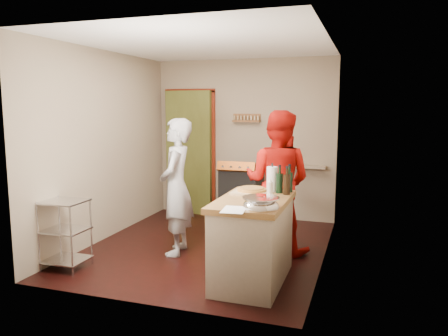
{
  "coord_description": "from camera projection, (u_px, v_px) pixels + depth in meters",
  "views": [
    {
      "loc": [
        1.95,
        -5.2,
        1.85
      ],
      "look_at": [
        0.23,
        0.0,
        1.07
      ],
      "focal_mm": 35.0,
      "sensor_mm": 36.0,
      "label": 1
    }
  ],
  "objects": [
    {
      "name": "left_wall",
      "position": [
        105.0,
        146.0,
        6.04
      ],
      "size": [
        0.04,
        3.5,
        2.6
      ],
      "primitive_type": "cube",
      "color": "gray",
      "rests_on": "ground"
    },
    {
      "name": "person_red",
      "position": [
        277.0,
        182.0,
        5.5
      ],
      "size": [
        0.95,
        0.79,
        1.8
      ],
      "primitive_type": "imported",
      "rotation": [
        0.0,
        0.0,
        3.01
      ],
      "color": "#B7120C",
      "rests_on": "ground"
    },
    {
      "name": "wire_shelving",
      "position": [
        65.0,
        231.0,
        4.96
      ],
      "size": [
        0.48,
        0.4,
        0.8
      ],
      "color": "silver",
      "rests_on": "ground"
    },
    {
      "name": "right_wall",
      "position": [
        327.0,
        153.0,
        5.1
      ],
      "size": [
        0.04,
        3.5,
        2.6
      ],
      "primitive_type": "cube",
      "color": "gray",
      "rests_on": "ground"
    },
    {
      "name": "back_wall",
      "position": [
        208.0,
        148.0,
        7.47
      ],
      "size": [
        3.0,
        0.44,
        2.6
      ],
      "color": "gray",
      "rests_on": "ground"
    },
    {
      "name": "island",
      "position": [
        253.0,
        238.0,
        4.57
      ],
      "size": [
        0.7,
        1.29,
        1.21
      ],
      "color": "beige",
      "rests_on": "ground"
    },
    {
      "name": "floor",
      "position": [
        207.0,
        247.0,
        5.75
      ],
      "size": [
        3.5,
        3.5,
        0.0
      ],
      "primitive_type": "plane",
      "color": "black",
      "rests_on": "ground"
    },
    {
      "name": "stove",
      "position": [
        241.0,
        194.0,
        7.01
      ],
      "size": [
        0.6,
        0.63,
        1.0
      ],
      "color": "black",
      "rests_on": "ground"
    },
    {
      "name": "person_stripe",
      "position": [
        176.0,
        187.0,
        5.42
      ],
      "size": [
        0.52,
        0.68,
        1.7
      ],
      "primitive_type": "imported",
      "rotation": [
        0.0,
        0.0,
        -1.38
      ],
      "color": "#ABABB0",
      "rests_on": "ground"
    },
    {
      "name": "ceiling",
      "position": [
        206.0,
        44.0,
        5.38
      ],
      "size": [
        3.0,
        3.5,
        0.02
      ],
      "primitive_type": "cube",
      "color": "white",
      "rests_on": "back_wall"
    }
  ]
}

